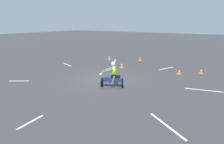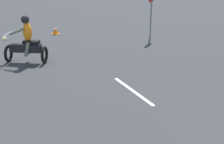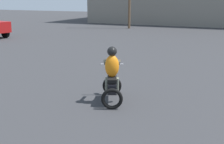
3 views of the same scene
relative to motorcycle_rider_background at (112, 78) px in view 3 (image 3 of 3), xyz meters
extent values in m
torus|color=black|center=(-0.28, 0.62, -0.43)|extent=(0.59, 0.34, 0.60)
torus|color=black|center=(0.25, -0.56, -0.43)|extent=(0.59, 0.34, 0.60)
cube|color=black|center=(-0.01, 0.03, -0.21)|extent=(0.67, 1.10, 0.28)
cube|color=black|center=(0.08, -0.17, 0.01)|extent=(0.47, 0.62, 0.10)
cylinder|color=silver|center=(-0.26, 0.58, 0.27)|extent=(0.65, 0.32, 0.04)
sphere|color=#F2E08C|center=(-0.32, 0.70, 0.09)|extent=(0.21, 0.21, 0.16)
ellipsoid|color=orange|center=(0.04, -0.08, 0.37)|extent=(0.48, 0.42, 0.64)
cylinder|color=slate|center=(0.09, 0.28, 0.42)|extent=(0.31, 0.54, 0.27)
cylinder|color=slate|center=(-0.27, 0.11, 0.42)|extent=(0.31, 0.54, 0.27)
cylinder|color=slate|center=(0.15, 0.00, -0.21)|extent=(0.21, 0.27, 0.51)
cylinder|color=slate|center=(-0.10, -0.12, -0.21)|extent=(0.21, 0.27, 0.51)
sphere|color=black|center=(0.02, -0.04, 0.79)|extent=(0.37, 0.37, 0.28)
cylinder|color=black|center=(-13.53, 10.22, -0.35)|extent=(0.79, 0.39, 0.76)
camera|label=1|loc=(5.99, -2.78, 3.25)|focal=28.00mm
camera|label=2|loc=(-7.48, -7.78, 2.87)|focal=50.00mm
camera|label=3|loc=(3.61, -7.94, 2.29)|focal=50.00mm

